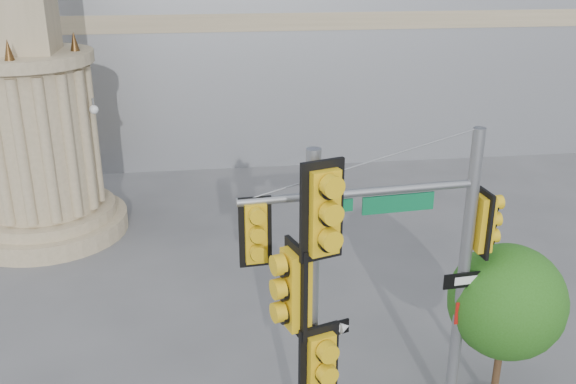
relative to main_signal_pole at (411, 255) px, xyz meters
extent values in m
cylinder|color=#9A8B68|center=(-7.61, 8.91, -2.96)|extent=(4.40, 4.40, 0.50)
cylinder|color=#9A8B68|center=(-7.61, 8.91, -2.56)|extent=(3.80, 3.80, 0.30)
cylinder|color=#9A8B68|center=(-7.61, 8.91, -0.41)|extent=(3.00, 3.00, 4.00)
cylinder|color=#9A8B68|center=(-7.61, 8.91, 1.74)|extent=(3.50, 3.50, 0.30)
cone|color=#472D14|center=(-6.31, 8.91, 2.14)|extent=(0.24, 0.24, 0.50)
cylinder|color=slate|center=(0.93, 0.08, -0.62)|extent=(0.19, 0.19, 5.18)
cylinder|color=slate|center=(-0.88, -0.07, 1.11)|extent=(3.63, 0.43, 0.12)
cube|color=#0C6A3C|center=(-0.27, -0.04, 0.89)|extent=(1.12, 0.13, 0.28)
cube|color=yellow|center=(-2.43, -0.21, 0.63)|extent=(0.49, 0.28, 1.08)
cube|color=yellow|center=(1.17, 0.10, 0.42)|extent=(0.28, 0.49, 1.08)
cube|color=black|center=(0.94, -0.04, -0.49)|extent=(0.79, 0.09, 0.26)
cube|color=#B21510|center=(0.94, -0.04, -1.10)|extent=(0.28, 0.05, 0.40)
cylinder|color=slate|center=(-1.75, -1.09, -0.54)|extent=(0.19, 0.19, 5.34)
cube|color=yellow|center=(-1.68, -1.31, 1.38)|extent=(0.65, 0.46, 1.34)
cube|color=yellow|center=(-1.97, -1.16, 0.21)|extent=(0.46, 0.65, 1.34)
cube|color=yellow|center=(-1.68, -1.31, -0.97)|extent=(0.65, 0.46, 1.34)
cube|color=black|center=(-1.53, -1.15, -0.49)|extent=(0.64, 0.23, 0.21)
cylinder|color=#382314|center=(1.79, 0.18, -2.38)|extent=(0.13, 0.13, 1.67)
sphere|color=#245B14|center=(1.79, 0.18, -1.08)|extent=(1.95, 1.95, 1.95)
sphere|color=#245B14|center=(2.21, 0.41, -1.36)|extent=(1.21, 1.21, 1.21)
sphere|color=#245B14|center=(1.46, -0.06, -1.31)|extent=(1.02, 1.02, 1.02)
camera|label=1|loc=(-3.08, -8.56, 4.50)|focal=40.00mm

